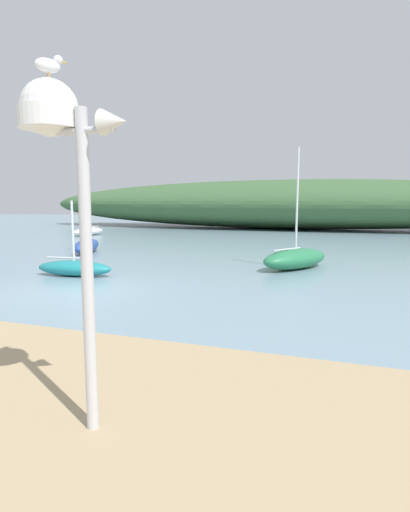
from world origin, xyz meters
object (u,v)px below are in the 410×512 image
Objects in this scene: seagull_on_radar at (49,64)px; sailboat_mid_channel at (87,246)px; mast_structure at (59,138)px; sailboat_inner_mooring at (74,268)px; sailboat_west_reach at (295,258)px; sailboat_near_shore at (88,231)px.

seagull_on_radar is 0.09× the size of sailboat_mid_channel.
mast_structure reaches higher than sailboat_inner_mooring.
sailboat_west_reach reaches higher than sailboat_inner_mooring.
sailboat_mid_channel is 1.29× the size of sailboat_inner_mooring.
sailboat_mid_channel is (-9.53, 13.95, -3.48)m from seagull_on_radar.
sailboat_inner_mooring is (-7.06, -4.02, -0.12)m from sailboat_west_reach.
seagull_on_radar is (-0.09, 0.01, 0.69)m from mast_structure.
sailboat_inner_mooring is at bearing -56.69° from sailboat_near_shore.
seagull_on_radar reaches higher than sailboat_inner_mooring.
sailboat_mid_channel is at bearing 170.85° from sailboat_west_reach.
sailboat_near_shore is at bearing 124.36° from seagull_on_radar.
mast_structure is 0.97× the size of sailboat_mid_channel.
sailboat_west_reach is 1.26× the size of sailboat_mid_channel.
mast_structure is 11.41× the size of seagull_on_radar.
sailboat_west_reach is 1.62× the size of sailboat_inner_mooring.
sailboat_west_reach is 10.71m from sailboat_mid_channel.
sailboat_inner_mooring is 0.89× the size of sailboat_near_shore.
seagull_on_radar is at bearing -55.66° from sailboat_mid_channel.
mast_structure is at bearing -94.46° from sailboat_west_reach.
sailboat_west_reach is at bearing -9.15° from sailboat_mid_channel.
mast_structure is 1.25× the size of sailboat_inner_mooring.
sailboat_west_reach is 20.03m from sailboat_near_shore.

